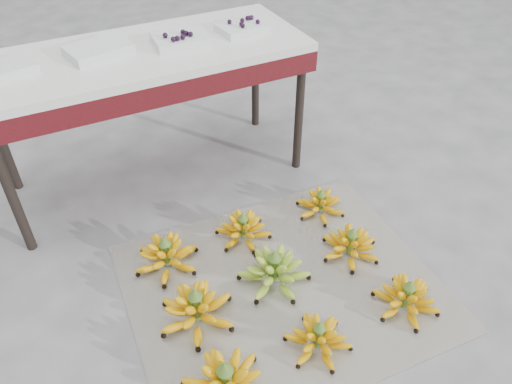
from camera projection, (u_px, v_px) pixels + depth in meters
name	position (u px, v px, depth m)	size (l,w,h in m)	color
ground	(274.00, 302.00, 2.03)	(60.00, 60.00, 0.00)	#5B5B5D
newspaper_mat	(282.00, 286.00, 2.09)	(1.25, 1.05, 0.01)	beige
bunch_front_left	(226.00, 383.00, 1.68)	(0.39, 0.39, 0.19)	#F7C000
bunch_front_center	(318.00, 338.00, 1.83)	(0.26, 0.26, 0.15)	#F7C000
bunch_front_right	(406.00, 298.00, 1.97)	(0.30, 0.30, 0.16)	#F7C000
bunch_mid_left	(197.00, 310.00, 1.92)	(0.37, 0.37, 0.18)	#F7C000
bunch_mid_center	(274.00, 271.00, 2.07)	(0.37, 0.37, 0.18)	#7FB636
bunch_mid_right	(351.00, 245.00, 2.20)	(0.28, 0.28, 0.16)	#F7C000
bunch_back_left	(167.00, 256.00, 2.14)	(0.37, 0.37, 0.17)	#F7C000
bunch_back_center	(243.00, 229.00, 2.28)	(0.27, 0.27, 0.15)	#F7C000
bunch_back_right	(320.00, 204.00, 2.42)	(0.26, 0.26, 0.14)	#F7C000
vendor_table	(145.00, 66.00, 2.29)	(1.49, 0.60, 0.72)	black
tray_far_left	(6.00, 69.00, 2.04)	(0.25, 0.21, 0.04)	silver
tray_left	(98.00, 50.00, 2.18)	(0.30, 0.24, 0.04)	silver
tray_right	(181.00, 39.00, 2.27)	(0.26, 0.19, 0.06)	silver
tray_far_right	(242.00, 27.00, 2.38)	(0.24, 0.19, 0.06)	silver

